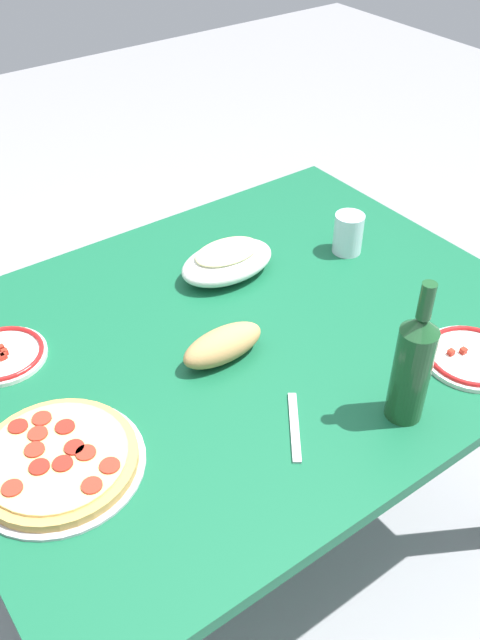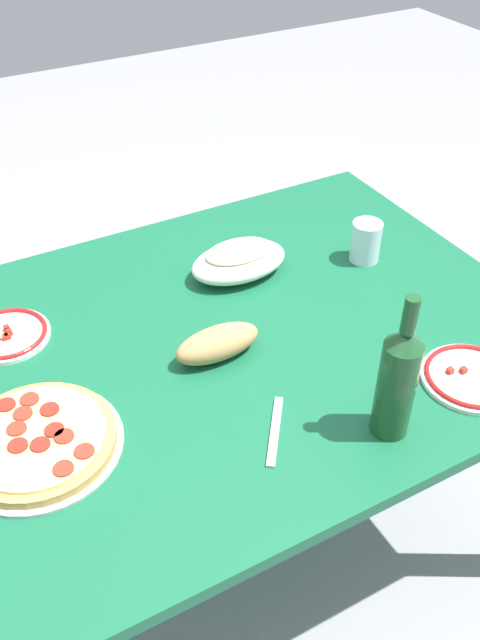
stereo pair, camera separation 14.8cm
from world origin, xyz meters
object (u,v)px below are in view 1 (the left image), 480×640
(dining_table, at_px, (240,369))
(baked_pasta_dish, at_px, (227,260))
(pepperoni_pizza, at_px, (57,460))
(bread_loaf, at_px, (223,345))
(side_plate_far, at_px, (2,355))
(water_glass, at_px, (348,233))
(wine_bottle, at_px, (413,366))
(side_plate_near, at_px, (471,357))

(dining_table, relative_size, baked_pasta_dish, 5.40)
(baked_pasta_dish, bearing_deg, dining_table, -117.79)
(dining_table, distance_m, pepperoni_pizza, 0.51)
(bread_loaf, bearing_deg, pepperoni_pizza, -171.11)
(bread_loaf, bearing_deg, side_plate_far, 144.02)
(pepperoni_pizza, height_order, water_glass, water_glass)
(dining_table, height_order, side_plate_far, side_plate_far)
(dining_table, height_order, wine_bottle, wine_bottle)
(baked_pasta_dish, bearing_deg, wine_bottle, -89.43)
(dining_table, height_order, baked_pasta_dish, baked_pasta_dish)
(pepperoni_pizza, bearing_deg, water_glass, 13.45)
(baked_pasta_dish, relative_size, side_plate_far, 1.32)
(wine_bottle, distance_m, water_glass, 0.57)
(wine_bottle, bearing_deg, water_glass, 58.09)
(side_plate_near, bearing_deg, dining_table, 132.92)
(bread_loaf, bearing_deg, water_glass, 17.06)
(dining_table, relative_size, bread_loaf, 6.99)
(baked_pasta_dish, bearing_deg, side_plate_near, -67.11)
(pepperoni_pizza, distance_m, wine_bottle, 0.65)
(dining_table, distance_m, side_plate_far, 0.51)
(baked_pasta_dish, relative_size, wine_bottle, 0.79)
(water_glass, height_order, side_plate_near, water_glass)
(pepperoni_pizza, height_order, side_plate_far, pepperoni_pizza)
(dining_table, relative_size, water_glass, 12.57)
(wine_bottle, distance_m, side_plate_near, 0.25)
(side_plate_far, bearing_deg, bread_loaf, -35.98)
(baked_pasta_dish, distance_m, side_plate_near, 0.59)
(pepperoni_pizza, bearing_deg, wine_bottle, -24.64)
(dining_table, height_order, side_plate_near, side_plate_near)
(pepperoni_pizza, xyz_separation_m, wine_bottle, (0.58, -0.27, 0.11))
(pepperoni_pizza, height_order, side_plate_near, pepperoni_pizza)
(pepperoni_pizza, xyz_separation_m, side_plate_near, (0.81, -0.24, -0.01))
(side_plate_near, bearing_deg, pepperoni_pizza, 163.19)
(baked_pasta_dish, distance_m, wine_bottle, 0.58)
(baked_pasta_dish, distance_m, water_glass, 0.32)
(dining_table, distance_m, side_plate_near, 0.50)
(water_glass, height_order, side_plate_far, water_glass)
(water_glass, bearing_deg, bread_loaf, -162.94)
(side_plate_near, bearing_deg, side_plate_far, 143.69)
(water_glass, bearing_deg, baked_pasta_dish, 162.95)
(dining_table, height_order, pepperoni_pizza, pepperoni_pizza)
(dining_table, height_order, water_glass, water_glass)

